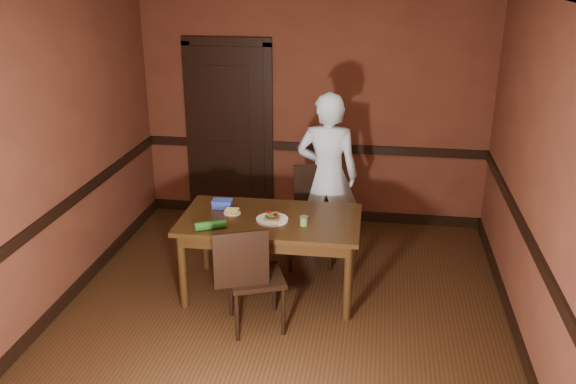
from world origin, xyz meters
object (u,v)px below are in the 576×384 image
(chair_near, at_px, (256,275))
(chair_far, at_px, (308,217))
(cheese_saucer, at_px, (232,212))
(food_tub, at_px, (222,204))
(sauce_jar, at_px, (304,221))
(dining_table, at_px, (271,255))
(person, at_px, (327,176))
(sandwich_plate, at_px, (272,218))

(chair_near, bearing_deg, chair_far, -124.71)
(chair_far, relative_size, cheese_saucer, 6.35)
(food_tub, bearing_deg, chair_near, -59.59)
(sauce_jar, xyz_separation_m, cheese_saucer, (-0.69, 0.15, -0.02))
(sauce_jar, distance_m, food_tub, 0.86)
(dining_table, bearing_deg, sauce_jar, -21.17)
(sauce_jar, bearing_deg, food_tub, 160.79)
(person, relative_size, cheese_saucer, 11.09)
(dining_table, xyz_separation_m, sauce_jar, (0.32, -0.12, 0.43))
(sandwich_plate, bearing_deg, food_tub, 156.80)
(dining_table, xyz_separation_m, chair_far, (0.27, 0.67, 0.12))
(chair_near, height_order, cheese_saucer, chair_near)
(food_tub, bearing_deg, dining_table, -20.52)
(chair_far, distance_m, chair_near, 1.28)
(sauce_jar, bearing_deg, cheese_saucer, 167.37)
(chair_far, xyz_separation_m, chair_near, (-0.29, -1.25, -0.02))
(chair_far, bearing_deg, person, 44.09)
(sandwich_plate, distance_m, food_tub, 0.57)
(chair_near, distance_m, sauce_jar, 0.66)
(dining_table, relative_size, sauce_jar, 19.00)
(chair_near, relative_size, sandwich_plate, 3.32)
(sauce_jar, bearing_deg, sandwich_plate, 168.26)
(chair_far, relative_size, sauce_jar, 11.65)
(sauce_jar, distance_m, cheese_saucer, 0.71)
(cheese_saucer, bearing_deg, person, 48.23)
(chair_far, bearing_deg, dining_table, -125.36)
(chair_far, bearing_deg, cheese_saucer, -148.51)
(person, relative_size, sandwich_plate, 6.03)
(dining_table, xyz_separation_m, chair_near, (-0.02, -0.57, 0.10))
(sandwich_plate, xyz_separation_m, sauce_jar, (0.30, -0.06, 0.02))
(person, xyz_separation_m, cheese_saucer, (-0.80, -0.89, -0.09))
(cheese_saucer, bearing_deg, chair_near, -60.52)
(cheese_saucer, relative_size, food_tub, 0.83)
(chair_far, bearing_deg, chair_near, -116.78)
(dining_table, xyz_separation_m, sandwich_plate, (0.03, -0.06, 0.40))
(food_tub, bearing_deg, sandwich_plate, -25.30)
(sauce_jar, relative_size, food_tub, 0.45)
(sandwich_plate, bearing_deg, chair_near, -95.46)
(chair_near, relative_size, cheese_saucer, 6.11)
(dining_table, height_order, cheese_saucer, cheese_saucer)
(chair_far, distance_m, cheese_saucer, 0.95)
(sauce_jar, height_order, food_tub, sauce_jar)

